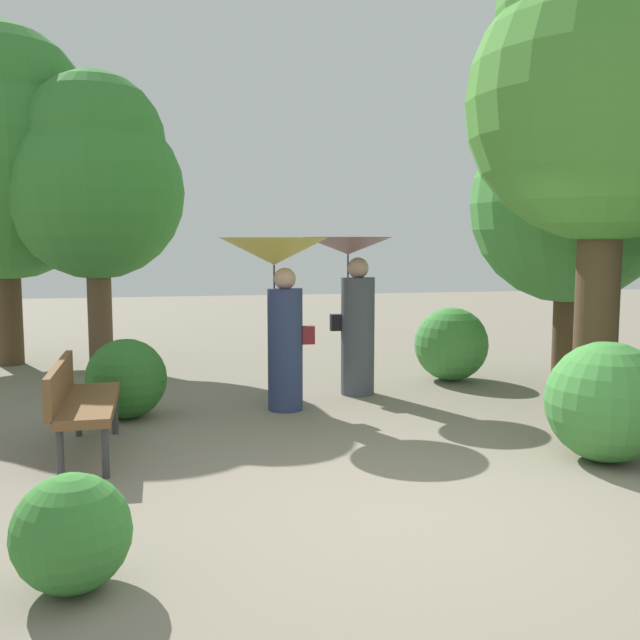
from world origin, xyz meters
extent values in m
plane|color=gray|center=(0.00, 0.00, 0.00)|extent=(40.00, 40.00, 0.00)
cylinder|color=navy|center=(-0.50, 3.14, 0.68)|extent=(0.39, 0.39, 1.36)
sphere|color=tan|center=(-0.50, 3.14, 1.47)|extent=(0.24, 0.24, 0.24)
cylinder|color=#333338|center=(-0.61, 3.15, 1.25)|extent=(0.02, 0.02, 0.73)
cone|color=#D8C64C|center=(-0.61, 3.15, 1.77)|extent=(1.20, 1.20, 0.30)
cube|color=maroon|center=(-0.25, 3.10, 0.84)|extent=(0.14, 0.10, 0.20)
cylinder|color=#474C56|center=(0.50, 3.77, 0.72)|extent=(0.41, 0.41, 1.44)
sphere|color=tan|center=(0.50, 3.77, 1.55)|extent=(0.26, 0.26, 0.26)
cylinder|color=#333338|center=(0.38, 3.79, 1.33)|extent=(0.02, 0.02, 0.77)
cone|color=gray|center=(0.38, 3.79, 1.82)|extent=(1.08, 1.08, 0.21)
cube|color=black|center=(0.24, 3.81, 0.89)|extent=(0.14, 0.10, 0.20)
cylinder|color=#38383D|center=(-2.26, 1.13, 0.22)|extent=(0.06, 0.06, 0.44)
cylinder|color=#38383D|center=(-2.60, 1.12, 0.22)|extent=(0.06, 0.06, 0.44)
cylinder|color=#38383D|center=(-2.29, 2.47, 0.22)|extent=(0.06, 0.06, 0.44)
cylinder|color=#38383D|center=(-2.63, 2.46, 0.22)|extent=(0.06, 0.06, 0.44)
cube|color=brown|center=(-2.44, 1.80, 0.46)|extent=(0.47, 1.51, 0.08)
cube|color=brown|center=(-2.68, 1.79, 0.66)|extent=(0.09, 1.50, 0.35)
cylinder|color=brown|center=(-2.74, 6.06, 1.71)|extent=(0.34, 0.34, 3.42)
sphere|color=#387F33|center=(-2.74, 6.06, 2.57)|extent=(2.48, 2.48, 2.48)
sphere|color=#387F33|center=(-2.74, 6.06, 3.25)|extent=(1.98, 1.98, 1.98)
cylinder|color=#4C3823|center=(2.46, 1.81, 2.15)|extent=(0.43, 0.43, 4.30)
sphere|color=#4C9338|center=(2.46, 1.81, 3.22)|extent=(2.72, 2.72, 2.72)
sphere|color=#4C9338|center=(2.46, 1.81, 4.08)|extent=(2.17, 2.17, 2.17)
cylinder|color=#4C3823|center=(-4.15, 6.90, 1.96)|extent=(0.39, 0.39, 3.93)
sphere|color=#387F33|center=(-4.15, 6.90, 2.95)|extent=(3.31, 3.31, 3.31)
cylinder|color=#4C3823|center=(3.43, 4.01, 1.57)|extent=(0.31, 0.31, 3.14)
sphere|color=#428C3D|center=(3.43, 4.01, 2.36)|extent=(2.60, 2.60, 2.60)
sphere|color=#428C3D|center=(3.43, 4.01, 2.98)|extent=(2.08, 2.08, 2.08)
sphere|color=#2D6B28|center=(-2.21, 3.10, 0.43)|extent=(0.85, 0.85, 0.85)
sphere|color=#428C3D|center=(1.89, 0.73, 0.52)|extent=(1.03, 1.03, 1.03)
sphere|color=#428C3D|center=(1.95, 4.35, 0.50)|extent=(0.99, 0.99, 0.99)
sphere|color=#387F33|center=(-2.27, -0.73, 0.32)|extent=(0.64, 0.64, 0.64)
camera|label=1|loc=(-1.71, -4.60, 1.88)|focal=40.05mm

